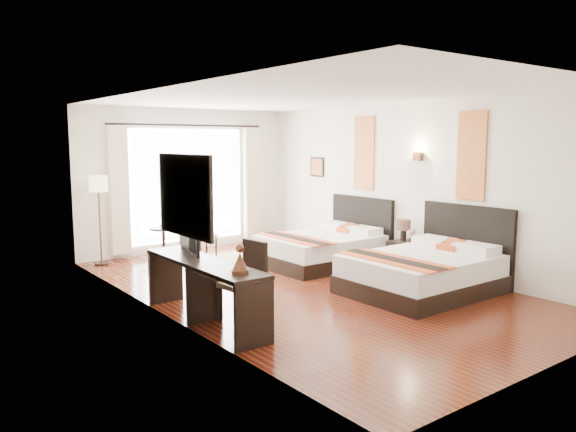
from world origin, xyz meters
TOP-DOWN VIEW (x-y plane):
  - floor at (0.00, 0.00)m, footprint 4.50×7.50m
  - ceiling at (0.00, 0.00)m, footprint 4.50×7.50m
  - wall_headboard at (2.25, 0.00)m, footprint 0.01×7.50m
  - wall_desk at (-2.25, 0.00)m, footprint 0.01×7.50m
  - wall_window at (0.00, 3.75)m, footprint 4.50×0.01m
  - wall_entry at (0.00, -3.75)m, footprint 4.50×0.01m
  - window_glass at (0.00, 3.73)m, footprint 2.40×0.02m
  - sheer_curtain at (0.00, 3.67)m, footprint 2.30×0.02m
  - drape_left at (-1.45, 3.63)m, footprint 0.35×0.14m
  - drape_right at (1.45, 3.63)m, footprint 0.35×0.14m
  - art_panel_near at (2.23, -1.23)m, footprint 0.03×0.50m
  - art_panel_far at (2.23, 1.06)m, footprint 0.03×0.50m
  - wall_sconce at (2.19, -0.23)m, footprint 0.10×0.14m
  - mirror_frame at (-2.22, -0.53)m, footprint 0.04×1.25m
  - mirror_glass at (-2.19, -0.53)m, footprint 0.01×1.12m
  - bed_near at (1.24, -1.23)m, footprint 2.13×1.66m
  - bed_far at (1.29, 1.06)m, footprint 2.04×1.59m
  - nightstand at (1.97, -0.23)m, footprint 0.43×0.53m
  - table_lamp at (2.00, -0.13)m, footprint 0.24×0.24m
  - vase at (1.94, -0.37)m, footprint 0.13×0.13m
  - console_desk at (-1.99, -0.53)m, footprint 0.50×2.20m
  - television at (-1.97, 0.02)m, footprint 0.23×0.74m
  - bronze_figurine at (-1.99, -1.34)m, footprint 0.24×0.24m
  - desk_chair at (-1.59, -0.77)m, footprint 0.49×0.49m
  - floor_lamp at (-1.90, 3.40)m, footprint 0.32×0.32m
  - side_table at (-0.80, 3.20)m, footprint 0.51×0.51m
  - fruit_bowl at (-0.76, 3.22)m, footprint 0.25×0.25m
  - window_chair at (-0.14, 2.90)m, footprint 0.43×0.43m
  - jute_rug at (-0.07, 2.44)m, footprint 1.54×1.26m

SIDE VIEW (x-z plane):
  - floor at x=0.00m, z-range -0.01..0.00m
  - jute_rug at x=-0.07m, z-range 0.00..0.01m
  - nightstand at x=1.97m, z-range 0.00..0.51m
  - window_chair at x=-0.14m, z-range -0.17..0.71m
  - side_table at x=-0.80m, z-range 0.00..0.59m
  - desk_chair at x=-1.59m, z-range -0.19..0.78m
  - bed_far at x=1.29m, z-range -0.27..0.87m
  - bed_near at x=1.24m, z-range -0.29..0.91m
  - console_desk at x=-1.99m, z-range 0.00..0.76m
  - vase at x=1.94m, z-range 0.50..0.63m
  - fruit_bowl at x=-0.76m, z-range 0.59..0.64m
  - table_lamp at x=2.00m, z-range 0.57..0.94m
  - bronze_figurine at x=-1.99m, z-range 0.75..1.04m
  - television at x=-1.97m, z-range 0.75..1.18m
  - drape_left at x=-1.45m, z-range 0.10..2.46m
  - drape_right at x=1.45m, z-range 0.10..2.46m
  - sheer_curtain at x=0.00m, z-range 0.25..2.35m
  - window_glass at x=0.00m, z-range 0.20..2.40m
  - floor_lamp at x=-1.90m, z-range 0.54..2.12m
  - wall_headboard at x=2.25m, z-range 0.00..2.80m
  - wall_desk at x=-2.25m, z-range 0.00..2.80m
  - wall_window at x=0.00m, z-range 0.00..2.80m
  - wall_entry at x=0.00m, z-range 0.00..2.80m
  - mirror_frame at x=-2.22m, z-range 1.08..2.02m
  - mirror_glass at x=-2.19m, z-range 1.14..1.96m
  - wall_sconce at x=2.19m, z-range 1.85..1.99m
  - art_panel_near at x=2.23m, z-range 1.27..2.62m
  - art_panel_far at x=2.23m, z-range 1.27..2.62m
  - ceiling at x=0.00m, z-range 2.78..2.80m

